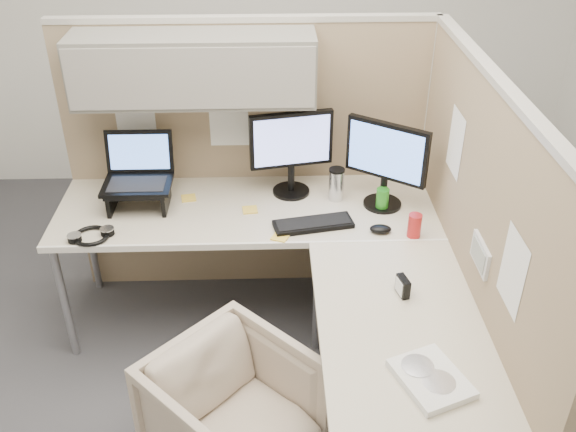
{
  "coord_description": "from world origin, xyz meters",
  "views": [
    {
      "loc": [
        0.02,
        -2.35,
        2.47
      ],
      "look_at": [
        0.1,
        0.25,
        0.85
      ],
      "focal_mm": 40.0,
      "sensor_mm": 36.0,
      "label": 1
    }
  ],
  "objects_px": {
    "office_chair": "(233,408)",
    "keyboard": "(313,224)",
    "monitor_left": "(291,147)",
    "desk": "(294,259)"
  },
  "relations": [
    {
      "from": "office_chair",
      "to": "keyboard",
      "type": "height_order",
      "value": "keyboard"
    },
    {
      "from": "office_chair",
      "to": "monitor_left",
      "type": "relative_size",
      "value": 1.35
    },
    {
      "from": "desk",
      "to": "office_chair",
      "type": "xyz_separation_m",
      "value": [
        -0.28,
        -0.57,
        -0.37
      ]
    },
    {
      "from": "desk",
      "to": "keyboard",
      "type": "distance_m",
      "value": 0.25
    },
    {
      "from": "monitor_left",
      "to": "desk",
      "type": "bearing_deg",
      "value": -101.91
    },
    {
      "from": "desk",
      "to": "keyboard",
      "type": "bearing_deg",
      "value": 64.2
    },
    {
      "from": "monitor_left",
      "to": "keyboard",
      "type": "relative_size",
      "value": 1.18
    },
    {
      "from": "desk",
      "to": "monitor_left",
      "type": "xyz_separation_m",
      "value": [
        0.01,
        0.56,
        0.32
      ]
    },
    {
      "from": "office_chair",
      "to": "monitor_left",
      "type": "bearing_deg",
      "value": 30.42
    },
    {
      "from": "office_chair",
      "to": "monitor_left",
      "type": "distance_m",
      "value": 1.35
    }
  ]
}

